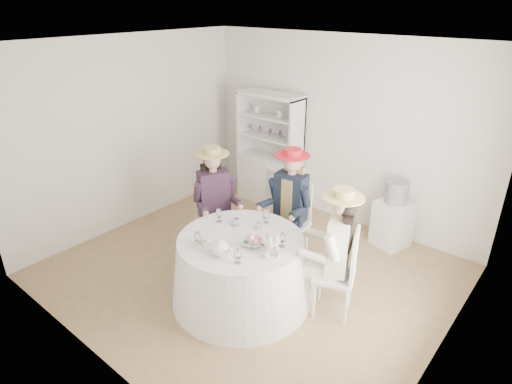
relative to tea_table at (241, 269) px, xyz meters
The scene contains 23 objects.
ground 0.66m from the tea_table, 118.88° to the left, with size 4.50×4.50×0.00m, color olive.
ceiling 2.37m from the tea_table, 118.88° to the left, with size 4.50×4.50×0.00m, color white.
wall_back 2.66m from the tea_table, 96.00° to the left, with size 4.50×4.50×0.00m, color white.
wall_front 1.83m from the tea_table, 99.63° to the right, with size 4.50×4.50×0.00m, color white.
wall_left 2.73m from the tea_table, 169.38° to the left, with size 4.50×4.50×0.00m, color white.
wall_right 2.26m from the tea_table, 13.30° to the left, with size 4.50×4.50×0.00m, color white.
tea_table is the anchor object (origin of this frame).
hutch 2.62m from the tea_table, 120.92° to the left, with size 1.14×0.59×1.81m.
side_table 2.33m from the tea_table, 69.72° to the left, with size 0.41×0.41×0.65m, color silver.
hatbox 2.36m from the tea_table, 69.72° to the left, with size 0.30×0.30×0.30m, color black.
guest_left 1.10m from the tea_table, 150.51° to the left, with size 0.63×0.57×1.48m.
guest_mid 1.11m from the tea_table, 94.25° to the left, with size 0.55×0.57×1.50m.
guest_right 1.09m from the tea_table, 27.10° to the left, with size 0.61×0.55×1.46m.
spare_chair 1.66m from the tea_table, 111.79° to the left, with size 0.50×0.50×0.96m.
teacup_a 0.52m from the tea_table, 142.47° to the left, with size 0.10×0.10×0.08m, color white.
teacup_b 0.51m from the tea_table, 88.31° to the left, with size 0.07×0.07×0.07m, color white.
teacup_c 0.52m from the tea_table, 19.72° to the left, with size 0.09×0.09×0.07m, color white.
flower_bowl 0.46m from the tea_table, ahead, with size 0.22×0.22×0.05m, color white.
flower_arrangement 0.52m from the tea_table, ahead, with size 0.17×0.17×0.06m.
table_teapot 0.60m from the tea_table, 81.41° to the right, with size 0.25×0.18×0.19m.
sandwich_plate 0.55m from the tea_table, 121.63° to the right, with size 0.28×0.28×0.06m.
cupcake_stand 0.65m from the tea_table, ahead, with size 0.24×0.24×0.22m.
stemware_set 0.47m from the tea_table, 63.43° to the left, with size 0.95×0.92×0.15m.
Camera 1 is at (2.90, -3.40, 3.12)m, focal length 30.00 mm.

